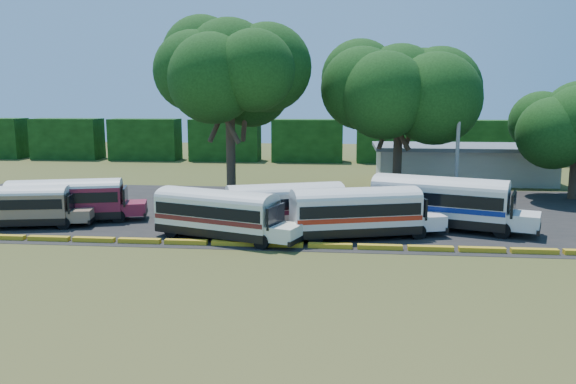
# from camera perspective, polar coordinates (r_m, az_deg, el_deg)

# --- Properties ---
(ground) EXTENTS (160.00, 160.00, 0.00)m
(ground) POSITION_cam_1_polar(r_m,az_deg,el_deg) (33.89, -3.41, -5.96)
(ground) COLOR #394416
(ground) RESTS_ON ground
(asphalt_strip) EXTENTS (64.00, 24.00, 0.02)m
(asphalt_strip) POSITION_cam_1_polar(r_m,az_deg,el_deg) (45.35, 0.24, -1.95)
(asphalt_strip) COLOR black
(asphalt_strip) RESTS_ON ground
(curb) EXTENTS (53.70, 0.45, 0.30)m
(curb) POSITION_cam_1_polar(r_m,az_deg,el_deg) (34.81, -3.15, -5.29)
(curb) COLOR gold
(curb) RESTS_ON ground
(terminal_building) EXTENTS (19.00, 9.00, 4.00)m
(terminal_building) POSITION_cam_1_polar(r_m,az_deg,el_deg) (63.91, 17.24, 2.82)
(terminal_building) COLOR beige
(terminal_building) RESTS_ON ground
(treeline_backdrop) EXTENTS (130.00, 4.00, 6.00)m
(treeline_backdrop) POSITION_cam_1_polar(r_m,az_deg,el_deg) (80.63, 2.01, 5.24)
(treeline_backdrop) COLOR black
(treeline_backdrop) RESTS_ON ground
(bus_beige) EXTENTS (9.30, 3.99, 2.97)m
(bus_beige) POSITION_cam_1_polar(r_m,az_deg,el_deg) (43.65, -25.76, -1.11)
(bus_beige) COLOR black
(bus_beige) RESTS_ON ground
(bus_red) EXTENTS (9.99, 4.98, 3.19)m
(bus_red) POSITION_cam_1_polar(r_m,az_deg,el_deg) (44.07, -21.35, -0.55)
(bus_red) COLOR black
(bus_red) RESTS_ON ground
(bus_cream_west) EXTENTS (10.09, 5.55, 3.24)m
(bus_cream_west) POSITION_cam_1_polar(r_m,az_deg,el_deg) (36.33, -7.01, -1.99)
(bus_cream_west) COLOR black
(bus_cream_west) RESTS_ON ground
(bus_cream_east) EXTENTS (10.06, 5.58, 3.23)m
(bus_cream_east) POSITION_cam_1_polar(r_m,az_deg,el_deg) (38.81, 0.03, -1.18)
(bus_cream_east) COLOR black
(bus_cream_east) RESTS_ON ground
(bus_white_red) EXTENTS (10.44, 5.29, 3.34)m
(bus_white_red) POSITION_cam_1_polar(r_m,az_deg,el_deg) (36.62, 7.18, -1.81)
(bus_white_red) COLOR black
(bus_white_red) RESTS_ON ground
(bus_white_blue) EXTENTS (11.40, 6.39, 3.66)m
(bus_white_blue) POSITION_cam_1_polar(r_m,az_deg,el_deg) (40.42, 15.43, -0.75)
(bus_white_blue) COLOR black
(bus_white_blue) RESTS_ON ground
(tree_west) EXTENTS (10.99, 10.99, 15.73)m
(tree_west) POSITION_cam_1_polar(r_m,az_deg,el_deg) (48.98, -5.98, 12.54)
(tree_west) COLOR #3E2C1F
(tree_west) RESTS_ON ground
(tree_center) EXTENTS (10.27, 10.27, 13.81)m
(tree_center) POSITION_cam_1_polar(r_m,az_deg,el_deg) (51.75, 11.28, 10.42)
(tree_center) COLOR #3E2C1F
(tree_center) RESTS_ON ground
(utility_pole) EXTENTS (1.60, 0.30, 8.58)m
(utility_pole) POSITION_cam_1_polar(r_m,az_deg,el_deg) (47.19, 16.80, 3.49)
(utility_pole) COLOR gray
(utility_pole) RESTS_ON ground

